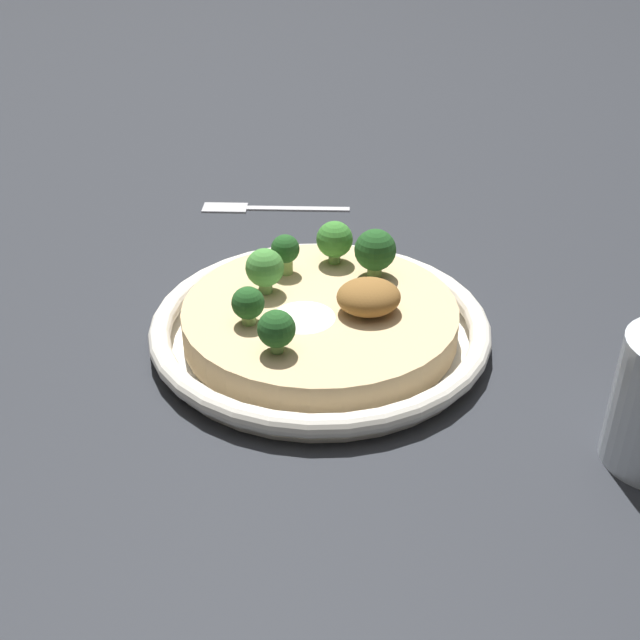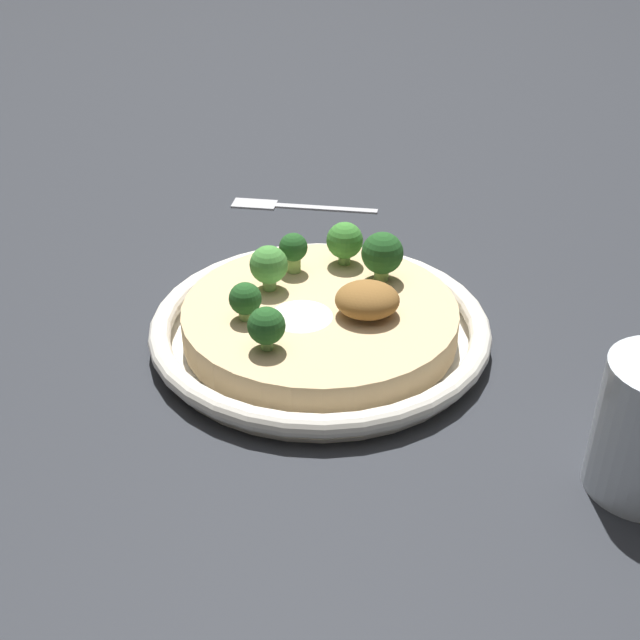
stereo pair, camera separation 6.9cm
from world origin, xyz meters
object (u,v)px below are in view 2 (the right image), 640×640
Objects in this scene: broccoli_left at (245,300)px; fork_utensil at (288,205)px; broccoli_front_left at (266,326)px; broccoli_back at (293,249)px; broccoli_right at (382,254)px; broccoli_back_left at (269,266)px; risotto_bowl at (320,324)px; broccoli_back_right at (345,241)px.

broccoli_left is 0.19× the size of fork_utensil.
broccoli_front_left is at bearing -67.09° from broccoli_left.
broccoli_back is 0.09m from broccoli_left.
broccoli_back is 0.08m from broccoli_right.
broccoli_back_left is (-0.10, -0.02, -0.00)m from broccoli_right.
risotto_bowl is at bearing 106.10° from fork_utensil.
broccoli_back is 1.15× the size of broccoli_left.
broccoli_front_left is (-0.04, -0.06, 0.04)m from risotto_bowl.
broccoli_right is 0.15m from broccoli_front_left.
broccoli_back is at bearing 64.75° from broccoli_left.
broccoli_front_left is 0.36m from fork_utensil.
broccoli_back_left is at bearing 97.10° from fork_utensil.
broccoli_right is 1.38× the size of broccoli_left.
broccoli_back_right is at bearing 135.57° from broccoli_right.
broccoli_right reaches higher than broccoli_back.
risotto_bowl is at bearing -107.34° from broccoli_back_right.
broccoli_right is (0.06, 0.05, 0.04)m from risotto_bowl.
broccoli_back_left is 0.26m from fork_utensil.
broccoli_right is 0.26m from fork_utensil.
fork_utensil is (-0.09, 0.24, -0.06)m from broccoli_right.
fork_utensil is at bearing 96.39° from risotto_bowl.
broccoli_right reaches higher than broccoli_back_right.
broccoli_back_left reaches higher than broccoli_back.
broccoli_front_left is at bearing -98.75° from broccoli_back.
broccoli_back_right is 0.13m from broccoli_left.
broccoli_left is at bearing 112.91° from broccoli_front_left.
broccoli_back_left is at bearing -145.35° from broccoli_back_right.
broccoli_front_left is 0.88× the size of broccoli_back_right.
broccoli_front_left is at bearing -115.21° from broccoli_back_right.
broccoli_back is 0.92× the size of broccoli_back_right.
broccoli_back_right is 0.24× the size of fork_utensil.
broccoli_right reaches higher than fork_utensil.
broccoli_back is at bearing 168.02° from broccoli_right.
risotto_bowl is 7.82× the size of broccoli_back.
broccoli_back_left is 1.00× the size of broccoli_back_right.
broccoli_back_right is 0.23m from fork_utensil.
broccoli_front_left is (-0.02, -0.13, -0.00)m from broccoli_back.
broccoli_right reaches higher than broccoli_front_left.
fork_utensil is at bearing 105.00° from broccoli_back_right.
broccoli_back is at bearing 102.07° from fork_utensil.
broccoli_front_left is at bearing -123.51° from risotto_bowl.
broccoli_left is (-0.02, -0.05, -0.01)m from broccoli_back_left.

